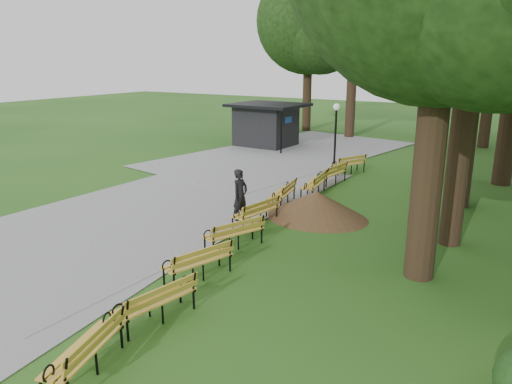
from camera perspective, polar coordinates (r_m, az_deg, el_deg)
The scene contains 15 objects.
ground at distance 13.44m, azimuth -6.20°, elevation -7.27°, with size 100.00×100.00×0.00m, color #255618.
path at distance 18.04m, azimuth -10.54°, elevation -1.40°, with size 12.00×38.00×0.06m, color gray.
person at distance 15.79m, azimuth -1.86°, elevation -0.40°, with size 0.63×0.41×1.73m, color black.
kiosk at distance 29.69m, azimuth 1.16°, elevation 7.88°, with size 4.12×3.58×2.58m, color black, non-canonical shape.
lamp_post at distance 23.60m, azimuth 9.33°, elevation 8.08°, with size 0.32×0.32×3.12m.
dirt_mound at distance 16.36m, azimuth 7.09°, elevation -1.45°, with size 2.95×2.95×0.91m, color #47301C.
bench_0 at distance 9.04m, azimuth -19.51°, elevation -17.02°, with size 1.90×0.64×0.88m, color gold, non-canonical shape.
bench_1 at distance 10.25m, azimuth -11.71°, elevation -12.35°, with size 1.90×0.64×0.88m, color gold, non-canonical shape.
bench_2 at distance 11.93m, azimuth -6.85°, elevation -8.03°, with size 1.90×0.64×0.88m, color gold, non-canonical shape.
bench_3 at distance 13.70m, azimuth -2.62°, elevation -4.77°, with size 1.90×0.64×0.88m, color gold, non-canonical shape.
bench_4 at distance 15.50m, azimuth -0.08°, elevation -2.34°, with size 1.90×0.64×0.88m, color gold, non-canonical shape.
bench_5 at distance 17.63m, azimuth 3.06°, elevation -0.17°, with size 1.90×0.64×0.88m, color gold, non-canonical shape.
bench_6 at distance 19.03m, azimuth 6.70°, elevation 0.91°, with size 1.90×0.64×0.88m, color gold, non-canonical shape.
bench_7 at distance 20.87m, azimuth 8.81°, elevation 2.13°, with size 1.90×0.64×0.88m, color gold, non-canonical shape.
bench_8 at distance 22.93m, azimuth 10.73°, elevation 3.23°, with size 1.90×0.64×0.88m, color gold, non-canonical shape.
Camera 1 is at (7.65, -9.78, 5.15)m, focal length 34.18 mm.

